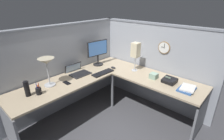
% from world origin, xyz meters
% --- Properties ---
extents(ground_plane, '(6.80, 6.80, 0.00)m').
position_xyz_m(ground_plane, '(0.00, 0.00, 0.00)').
color(ground_plane, '#47474C').
extents(cubicle_wall_back, '(2.57, 0.12, 1.58)m').
position_xyz_m(cubicle_wall_back, '(-0.36, 0.87, 0.79)').
color(cubicle_wall_back, '#999EA8').
rests_on(cubicle_wall_back, ground).
extents(cubicle_wall_right, '(0.12, 2.37, 1.58)m').
position_xyz_m(cubicle_wall_right, '(0.87, -0.27, 0.79)').
color(cubicle_wall_right, '#999EA8').
rests_on(cubicle_wall_right, ground).
extents(desk, '(2.35, 2.15, 0.73)m').
position_xyz_m(desk, '(-0.15, -0.05, 0.63)').
color(desk, tan).
rests_on(desk, ground).
extents(monitor, '(0.46, 0.20, 0.50)m').
position_xyz_m(monitor, '(0.26, 0.64, 1.02)').
color(monitor, '#232326').
rests_on(monitor, desk).
extents(laptop, '(0.35, 0.39, 0.22)m').
position_xyz_m(laptop, '(-0.28, 0.62, 0.75)').
color(laptop, '#232326').
rests_on(laptop, desk).
extents(keyboard, '(0.43, 0.16, 0.02)m').
position_xyz_m(keyboard, '(0.02, 0.26, 0.74)').
color(keyboard, black).
rests_on(keyboard, desk).
extents(computer_mouse, '(0.06, 0.10, 0.03)m').
position_xyz_m(computer_mouse, '(0.32, 0.28, 0.75)').
color(computer_mouse, '#232326').
rests_on(computer_mouse, desk).
extents(desk_lamp_dome, '(0.24, 0.24, 0.44)m').
position_xyz_m(desk_lamp_dome, '(-0.85, 0.55, 1.09)').
color(desk_lamp_dome, '#B7BABF').
rests_on(desk_lamp_dome, desk).
extents(pen_cup, '(0.08, 0.08, 0.18)m').
position_xyz_m(pen_cup, '(-1.09, 0.42, 0.78)').
color(pen_cup, black).
rests_on(pen_cup, desk).
extents(cell_phone, '(0.07, 0.15, 0.01)m').
position_xyz_m(cell_phone, '(-0.63, 0.42, 0.73)').
color(cell_phone, black).
rests_on(cell_phone, desk).
extents(thermos_flask, '(0.07, 0.07, 0.22)m').
position_xyz_m(thermos_flask, '(-1.21, 0.49, 0.84)').
color(thermos_flask, black).
rests_on(thermos_flask, desk).
extents(office_phone, '(0.20, 0.21, 0.11)m').
position_xyz_m(office_phone, '(0.48, -0.79, 0.77)').
color(office_phone, black).
rests_on(office_phone, desk).
extents(book_stack, '(0.30, 0.23, 0.04)m').
position_xyz_m(book_stack, '(0.43, -1.08, 0.75)').
color(book_stack, '#335999').
rests_on(book_stack, desk).
extents(desk_lamp_paper, '(0.13, 0.13, 0.53)m').
position_xyz_m(desk_lamp_paper, '(0.51, -0.09, 1.11)').
color(desk_lamp_paper, '#B7BABF').
rests_on(desk_lamp_paper, desk).
extents(tissue_box, '(0.12, 0.12, 0.09)m').
position_xyz_m(tissue_box, '(0.45, -0.52, 0.78)').
color(tissue_box, '#8CAD99').
rests_on(tissue_box, desk).
extents(wall_clock, '(0.04, 0.22, 0.22)m').
position_xyz_m(wall_clock, '(0.82, -0.47, 1.18)').
color(wall_clock, olive).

